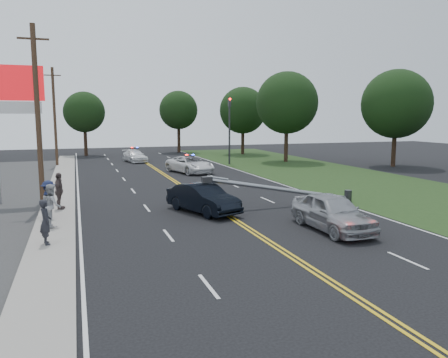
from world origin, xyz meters
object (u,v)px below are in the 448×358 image
object	(u,v)px
bystander_a	(46,222)
utility_pole_mid	(38,117)
waiting_sedan	(332,212)
bystander_d	(59,191)
bystander_b	(52,205)
bystander_c	(49,199)
crashed_sedan	(203,198)
utility_pole_far	(55,117)
fallen_streetlight	(290,190)
emergency_b	(135,156)
traffic_signal	(229,125)
emergency_a	(190,164)
pylon_sign	(15,101)

from	to	relation	value
bystander_a	utility_pole_mid	bearing A→B (deg)	-10.04
waiting_sedan	bystander_d	distance (m)	14.32
bystander_b	utility_pole_mid	bearing A→B (deg)	-6.64
bystander_a	bystander_d	bearing A→B (deg)	-17.01
bystander_c	crashed_sedan	bearing A→B (deg)	-96.63
bystander_b	bystander_a	bearing A→B (deg)	163.49
utility_pole_far	fallen_streetlight	bearing A→B (deg)	-62.76
fallen_streetlight	bystander_a	bearing A→B (deg)	-162.21
utility_pole_mid	crashed_sedan	world-z (taller)	utility_pole_mid
emergency_b	bystander_b	xyz separation A→B (m)	(-7.44, -28.84, 0.45)
traffic_signal	bystander_b	distance (m)	28.80
bystander_d	utility_pole_mid	bearing A→B (deg)	46.72
traffic_signal	emergency_a	world-z (taller)	traffic_signal
emergency_a	utility_pole_far	bearing A→B (deg)	123.19
utility_pole_mid	emergency_a	bearing A→B (deg)	46.56
emergency_a	emergency_b	distance (m)	11.83
emergency_a	bystander_b	world-z (taller)	bystander_b
fallen_streetlight	emergency_a	distance (m)	16.43
crashed_sedan	fallen_streetlight	bearing A→B (deg)	-20.72
waiting_sedan	bystander_b	bearing A→B (deg)	160.04
bystander_d	pylon_sign	bearing A→B (deg)	45.07
traffic_signal	emergency_a	distance (m)	8.82
emergency_a	pylon_sign	bearing A→B (deg)	-158.70
bystander_a	bystander_b	bearing A→B (deg)	-16.42
emergency_b	bystander_b	bearing A→B (deg)	-115.96
traffic_signal	utility_pole_far	xyz separation A→B (m)	(-17.50, 4.00, 0.88)
fallen_streetlight	emergency_a	bearing A→B (deg)	95.95
pylon_sign	bystander_b	size ratio (longest dim) A/B	4.08
traffic_signal	bystander_b	xyz separation A→B (m)	(-16.77, -23.20, -3.10)
utility_pole_far	bystander_c	bearing A→B (deg)	-88.84
bystander_a	bystander_c	size ratio (longest dim) A/B	0.95
traffic_signal	emergency_b	bearing A→B (deg)	148.86
bystander_a	emergency_a	bearing A→B (deg)	-42.94
pylon_sign	fallen_streetlight	size ratio (longest dim) A/B	0.85
utility_pole_far	bystander_d	size ratio (longest dim) A/B	5.03
emergency_a	utility_pole_mid	bearing A→B (deg)	-150.67
waiting_sedan	bystander_c	distance (m)	13.62
emergency_b	bystander_c	distance (m)	28.05
crashed_sedan	emergency_a	bearing A→B (deg)	56.37
fallen_streetlight	bystander_a	xyz separation A→B (m)	(-12.75, -4.09, 0.10)
utility_pole_mid	waiting_sedan	world-z (taller)	utility_pole_mid
utility_pole_mid	bystander_d	size ratio (longest dim) A/B	5.03
traffic_signal	fallen_streetlight	distance (m)	22.62
waiting_sedan	bystander_c	xyz separation A→B (m)	(-12.17, 6.13, 0.23)
fallen_streetlight	crashed_sedan	world-z (taller)	fallen_streetlight
crashed_sedan	bystander_c	xyz separation A→B (m)	(-7.67, 0.73, 0.29)
utility_pole_far	emergency_a	bearing A→B (deg)	-39.59
emergency_a	emergency_b	world-z (taller)	emergency_a
pylon_sign	bystander_d	distance (m)	6.30
traffic_signal	utility_pole_far	world-z (taller)	utility_pole_far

